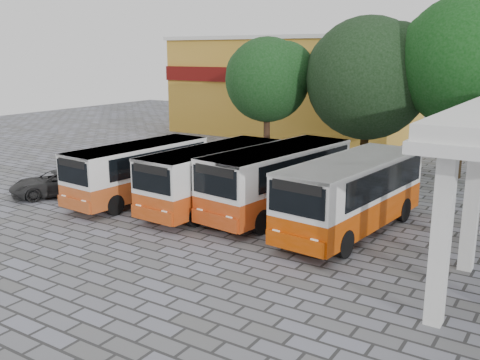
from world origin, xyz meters
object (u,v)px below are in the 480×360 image
Objects in this scene: bus_far_left at (139,168)px; parked_car at (56,183)px; bus_far_right at (352,191)px; bus_centre_left at (213,174)px; bus_centre_right at (278,176)px.

parked_car is (-4.17, -1.56, -0.95)m from bus_far_left.
parked_car is (-14.56, -2.56, -1.09)m from bus_far_right.
bus_far_left is 4.56m from parked_car.
bus_centre_left reaches higher than parked_car.
bus_far_left is 6.94m from bus_centre_right.
bus_centre_right reaches higher than bus_centre_left.
parked_car is (-10.93, -3.13, -1.10)m from bus_centre_right.
bus_centre_left is 6.52m from bus_far_right.
bus_centre_right is at bearing 43.80° from parked_car.
parked_car is at bearing -160.65° from bus_centre_left.
bus_centre_right is 3.67m from bus_far_right.
bus_centre_left is 8.43m from parked_car.
bus_far_right is 14.83m from parked_car.
bus_centre_left reaches higher than bus_far_left.
bus_centre_right is (6.76, 1.57, 0.15)m from bus_far_left.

